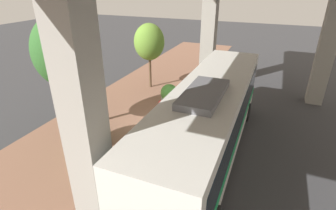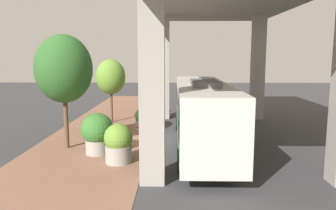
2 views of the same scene
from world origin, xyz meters
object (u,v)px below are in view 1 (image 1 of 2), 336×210
at_px(fire_hydrant, 161,108).
at_px(street_tree_far, 64,51).
at_px(planter_front, 96,150).
at_px(planter_middle, 169,96).
at_px(street_tree_near, 149,42).
at_px(bus, 209,117).
at_px(planter_back, 91,126).

xyz_separation_m(fire_hydrant, street_tree_far, (-3.49, -2.94, 3.57)).
distance_m(planter_front, street_tree_far, 4.93).
bearing_deg(fire_hydrant, planter_middle, 88.93).
relative_size(fire_hydrant, planter_middle, 0.63).
bearing_deg(planter_front, planter_middle, 85.75).
height_order(planter_front, street_tree_near, street_tree_near).
xyz_separation_m(planter_middle, street_tree_near, (-2.47, 2.49, 2.51)).
bearing_deg(street_tree_far, bus, 1.64).
bearing_deg(street_tree_near, planter_back, -84.25).
distance_m(fire_hydrant, planter_middle, 1.27).
height_order(bus, fire_hydrant, bus).
xyz_separation_m(planter_middle, street_tree_far, (-3.51, -4.19, 3.32)).
height_order(planter_front, street_tree_far, street_tree_far).
bearing_deg(fire_hydrant, planter_back, -113.26).
bearing_deg(fire_hydrant, street_tree_near, 123.26).
height_order(planter_middle, planter_back, planter_back).
bearing_deg(fire_hydrant, planter_front, -95.00).
height_order(fire_hydrant, street_tree_near, street_tree_near).
distance_m(planter_front, street_tree_near, 9.48).
distance_m(planter_front, planter_back, 1.80).
bearing_deg(planter_back, bus, 12.88).
distance_m(bus, planter_back, 5.30).
relative_size(fire_hydrant, planter_front, 0.52).
distance_m(fire_hydrant, planter_back, 4.30).
bearing_deg(planter_back, planter_front, -47.02).
bearing_deg(street_tree_far, planter_front, -36.98).
xyz_separation_m(planter_middle, planter_back, (-1.70, -5.15, 0.33)).
distance_m(planter_middle, planter_back, 5.44).
xyz_separation_m(bus, street_tree_near, (-5.86, 6.48, 1.30)).
bearing_deg(planter_middle, street_tree_far, -129.98).
xyz_separation_m(planter_front, street_tree_near, (-1.99, 8.96, 2.35)).
distance_m(bus, fire_hydrant, 4.62).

